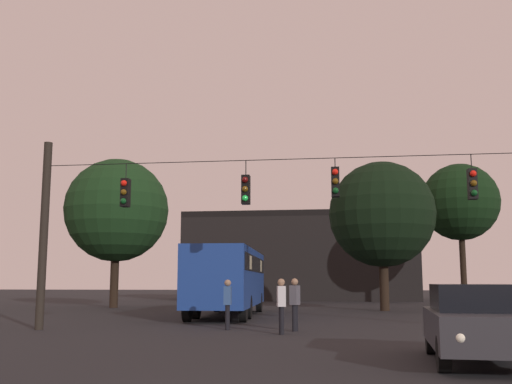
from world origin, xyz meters
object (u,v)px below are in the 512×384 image
pedestrian_crossing_center (228,301)px  tree_left_silhouette (382,214)px  city_bus (229,275)px  pedestrian_crossing_left (295,301)px  pedestrian_crossing_right (281,303)px  tree_behind_building (117,210)px  car_near_right (477,322)px  tree_right_far (460,202)px

pedestrian_crossing_center → tree_left_silhouette: tree_left_silhouette is taller
city_bus → tree_left_silhouette: (7.48, 6.20, 3.40)m
pedestrian_crossing_left → tree_left_silhouette: bearing=75.0°
pedestrian_crossing_center → pedestrian_crossing_right: 2.46m
city_bus → tree_behind_building: bearing=137.1°
pedestrian_crossing_left → pedestrian_crossing_right: bearing=-104.3°
pedestrian_crossing_right → tree_behind_building: 21.60m
car_near_right → pedestrian_crossing_right: size_ratio=2.67×
tree_left_silhouette → tree_right_far: bearing=52.3°
city_bus → pedestrian_crossing_right: (3.34, -9.31, -0.93)m
tree_behind_building → tree_right_far: bearing=14.2°
pedestrian_crossing_left → tree_left_silhouette: tree_left_silhouette is taller
city_bus → car_near_right: city_bus is taller
tree_left_silhouette → pedestrian_crossing_left: bearing=-105.0°
pedestrian_crossing_center → pedestrian_crossing_left: bearing=-6.7°
city_bus → tree_behind_building: (-8.58, 7.98, 4.09)m
tree_left_silhouette → tree_behind_building: 16.18m
car_near_right → tree_behind_building: tree_behind_building is taller
city_bus → tree_right_far: tree_right_far is taller
city_bus → pedestrian_crossing_right: bearing=-70.3°
tree_left_silhouette → car_near_right: bearing=-89.2°
pedestrian_crossing_right → city_bus: bearing=109.7°
pedestrian_crossing_left → pedestrian_crossing_center: bearing=173.3°
pedestrian_crossing_right → tree_left_silhouette: tree_left_silhouette is taller
pedestrian_crossing_left → city_bus: bearing=114.4°
pedestrian_crossing_center → tree_behind_building: tree_behind_building is taller
car_near_right → tree_left_silhouette: bearing=90.8°
pedestrian_crossing_center → pedestrian_crossing_right: size_ratio=0.99×
city_bus → pedestrian_crossing_center: 7.98m
pedestrian_crossing_center → tree_behind_building: bearing=122.3°
pedestrian_crossing_right → tree_right_far: 25.45m
pedestrian_crossing_center → pedestrian_crossing_right: (1.94, -1.51, 0.02)m
city_bus → pedestrian_crossing_left: city_bus is taller
tree_left_silhouette → tree_behind_building: tree_behind_building is taller
tree_left_silhouette → pedestrian_crossing_right: bearing=-105.0°
pedestrian_crossing_left → pedestrian_crossing_right: 1.29m
pedestrian_crossing_center → tree_right_far: 24.96m
city_bus → tree_right_far: bearing=45.8°
tree_left_silhouette → tree_right_far: (5.61, 7.26, 1.52)m
tree_left_silhouette → pedestrian_crossing_center: bearing=-113.5°
city_bus → pedestrian_crossing_right: size_ratio=6.70×
car_near_right → tree_behind_building: size_ratio=0.48×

